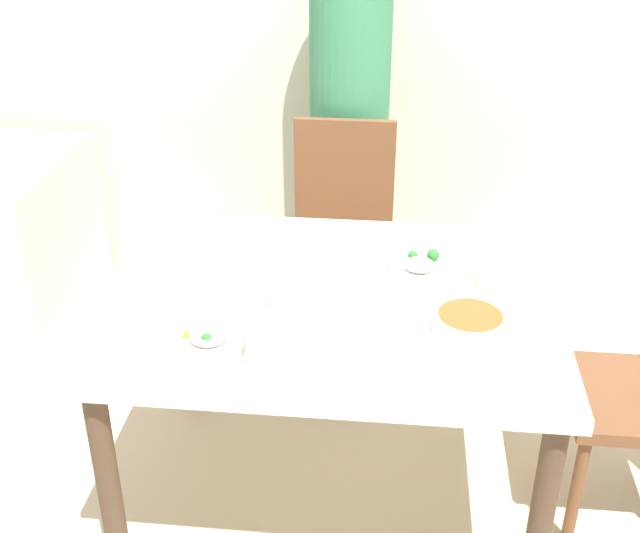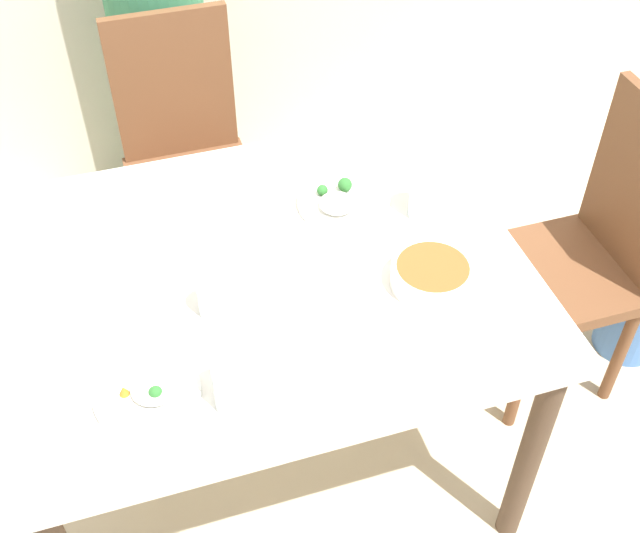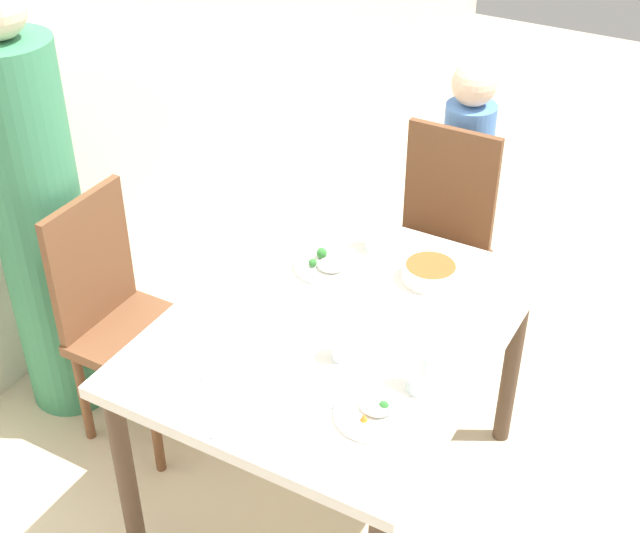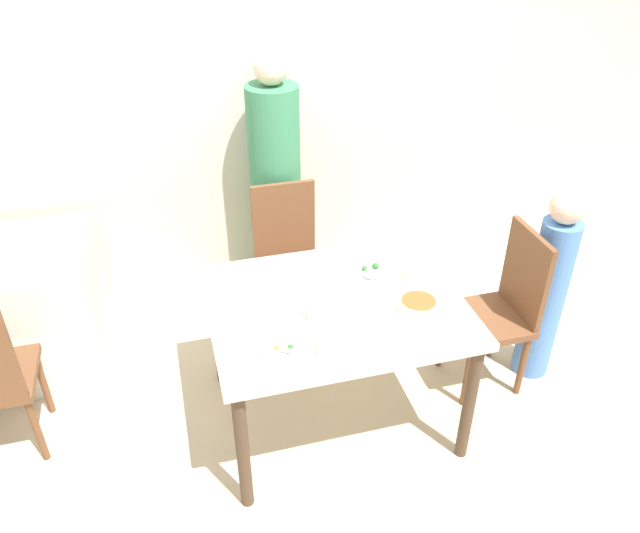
{
  "view_description": "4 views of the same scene",
  "coord_description": "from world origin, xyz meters",
  "px_view_note": "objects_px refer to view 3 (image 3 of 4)",
  "views": [
    {
      "loc": [
        0.15,
        -1.9,
        1.87
      ],
      "look_at": [
        -0.05,
        0.02,
        0.82
      ],
      "focal_mm": 45.0,
      "sensor_mm": 36.0,
      "label": 1
    },
    {
      "loc": [
        -0.27,
        -1.29,
        2.04
      ],
      "look_at": [
        0.13,
        -0.05,
        0.77
      ],
      "focal_mm": 45.0,
      "sensor_mm": 36.0,
      "label": 2
    },
    {
      "loc": [
        -1.88,
        -1.0,
        2.43
      ],
      "look_at": [
        -0.01,
        0.05,
        0.95
      ],
      "focal_mm": 50.0,
      "sensor_mm": 36.0,
      "label": 3
    },
    {
      "loc": [
        -0.7,
        -2.28,
        2.52
      ],
      "look_at": [
        -0.08,
        -0.02,
        0.98
      ],
      "focal_mm": 35.0,
      "sensor_mm": 36.0,
      "label": 4
    }
  ],
  "objects_px": {
    "chair_child_spot": "(436,240)",
    "glass_water_tall": "(378,233)",
    "bowl_curry": "(430,272)",
    "plate_rice_adult": "(374,412)",
    "person_child": "(462,198)",
    "person_adult": "(41,228)",
    "chair_adult_spot": "(122,315)"
  },
  "relations": [
    {
      "from": "chair_child_spot",
      "to": "glass_water_tall",
      "type": "xyz_separation_m",
      "value": [
        -0.51,
        0.02,
        0.31
      ]
    },
    {
      "from": "bowl_curry",
      "to": "plate_rice_adult",
      "type": "relative_size",
      "value": 0.87
    },
    {
      "from": "chair_child_spot",
      "to": "person_child",
      "type": "relative_size",
      "value": 0.81
    },
    {
      "from": "person_child",
      "to": "plate_rice_adult",
      "type": "distance_m",
      "value": 1.57
    },
    {
      "from": "person_adult",
      "to": "glass_water_tall",
      "type": "relative_size",
      "value": 13.04
    },
    {
      "from": "bowl_curry",
      "to": "plate_rice_adult",
      "type": "bearing_deg",
      "value": -169.49
    },
    {
      "from": "bowl_curry",
      "to": "chair_child_spot",
      "type": "bearing_deg",
      "value": 19.59
    },
    {
      "from": "plate_rice_adult",
      "to": "glass_water_tall",
      "type": "relative_size",
      "value": 1.68
    },
    {
      "from": "bowl_curry",
      "to": "glass_water_tall",
      "type": "height_order",
      "value": "glass_water_tall"
    },
    {
      "from": "chair_adult_spot",
      "to": "person_child",
      "type": "relative_size",
      "value": 0.81
    },
    {
      "from": "bowl_curry",
      "to": "glass_water_tall",
      "type": "relative_size",
      "value": 1.47
    },
    {
      "from": "person_child",
      "to": "glass_water_tall",
      "type": "distance_m",
      "value": 0.82
    },
    {
      "from": "person_adult",
      "to": "glass_water_tall",
      "type": "xyz_separation_m",
      "value": [
        0.48,
        -1.08,
        0.05
      ]
    },
    {
      "from": "chair_child_spot",
      "to": "person_adult",
      "type": "height_order",
      "value": "person_adult"
    },
    {
      "from": "glass_water_tall",
      "to": "person_adult",
      "type": "bearing_deg",
      "value": 113.94
    },
    {
      "from": "person_child",
      "to": "chair_adult_spot",
      "type": "bearing_deg",
      "value": 148.28
    },
    {
      "from": "chair_child_spot",
      "to": "glass_water_tall",
      "type": "relative_size",
      "value": 7.47
    },
    {
      "from": "person_adult",
      "to": "person_child",
      "type": "xyz_separation_m",
      "value": [
        1.26,
        -1.1,
        -0.21
      ]
    },
    {
      "from": "chair_child_spot",
      "to": "bowl_curry",
      "type": "relative_size",
      "value": 5.1
    },
    {
      "from": "person_adult",
      "to": "bowl_curry",
      "type": "relative_size",
      "value": 8.9
    },
    {
      "from": "person_adult",
      "to": "plate_rice_adult",
      "type": "bearing_deg",
      "value": -100.04
    },
    {
      "from": "bowl_curry",
      "to": "person_child",
      "type": "bearing_deg",
      "value": 13.77
    },
    {
      "from": "chair_child_spot",
      "to": "person_child",
      "type": "xyz_separation_m",
      "value": [
        0.27,
        0.0,
        0.06
      ]
    },
    {
      "from": "bowl_curry",
      "to": "glass_water_tall",
      "type": "bearing_deg",
      "value": 70.68
    },
    {
      "from": "chair_adult_spot",
      "to": "bowl_curry",
      "type": "distance_m",
      "value": 1.11
    },
    {
      "from": "plate_rice_adult",
      "to": "bowl_curry",
      "type": "bearing_deg",
      "value": 10.51
    },
    {
      "from": "chair_adult_spot",
      "to": "plate_rice_adult",
      "type": "bearing_deg",
      "value": -102.86
    },
    {
      "from": "person_adult",
      "to": "glass_water_tall",
      "type": "bearing_deg",
      "value": -66.06
    },
    {
      "from": "chair_adult_spot",
      "to": "glass_water_tall",
      "type": "bearing_deg",
      "value": -57.72
    },
    {
      "from": "chair_adult_spot",
      "to": "glass_water_tall",
      "type": "distance_m",
      "value": 0.95
    },
    {
      "from": "person_child",
      "to": "glass_water_tall",
      "type": "relative_size",
      "value": 9.17
    },
    {
      "from": "person_child",
      "to": "glass_water_tall",
      "type": "height_order",
      "value": "person_child"
    }
  ]
}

